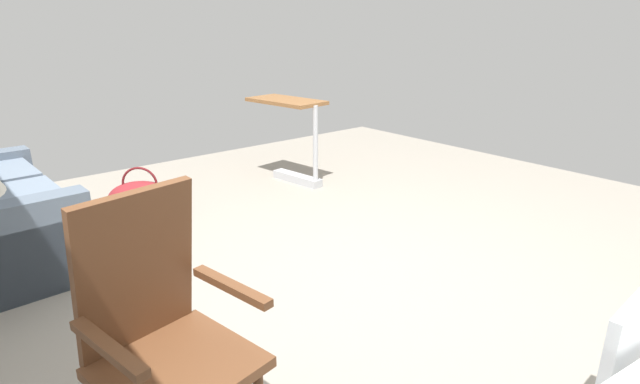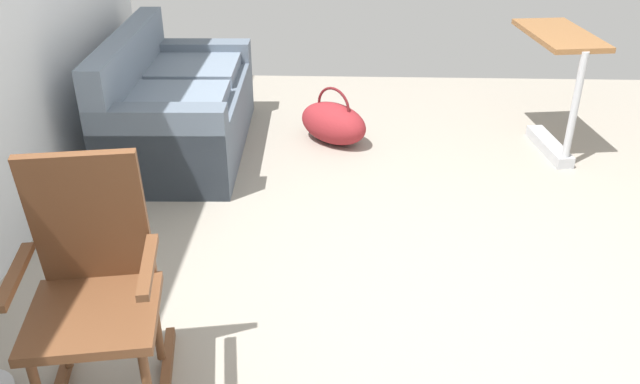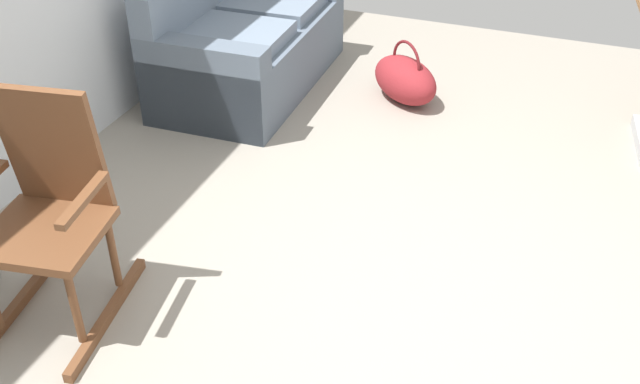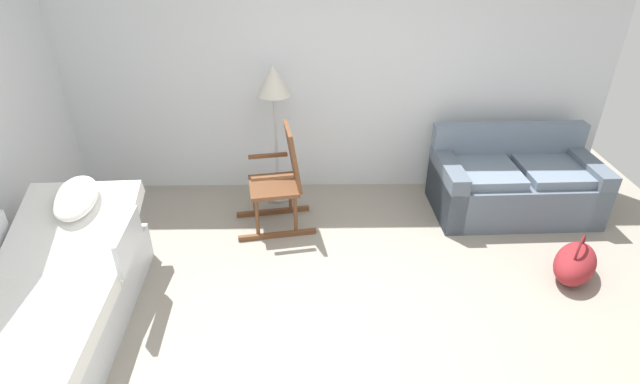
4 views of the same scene
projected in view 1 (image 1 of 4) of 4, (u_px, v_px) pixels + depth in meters
The scene contains 4 objects.
ground_plane at pixel (358, 281), 3.17m from camera, with size 7.05×7.05×0.00m, color gray.
rocking_chair at pixel (164, 345), 1.72m from camera, with size 0.83×0.59×1.05m.
overbed_table at pixel (292, 130), 5.00m from camera, with size 0.87×0.50×0.84m.
duffel_bag at pixel (142, 198), 4.20m from camera, with size 0.60×0.64×0.43m.
Camera 1 is at (-1.99, 2.00, 1.56)m, focal length 27.88 mm.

